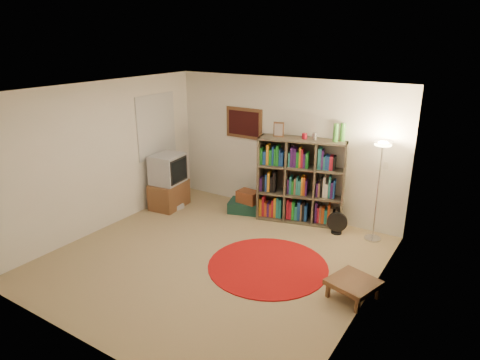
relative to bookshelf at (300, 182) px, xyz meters
The scene contains 12 objects.
room 2.08m from the bookshelf, 104.99° to the right, with size 4.54×4.54×2.54m.
bookshelf is the anchor object (origin of this frame).
floor_lamp 1.52m from the bookshelf, ahead, with size 0.34×0.34×1.66m.
floor_fan 0.97m from the bookshelf, 12.15° to the right, with size 0.34×0.23×0.38m.
tv_stand 2.52m from the bookshelf, 161.76° to the right, with size 0.58×0.78×1.06m.
dvd_box 2.48m from the bookshelf, 160.75° to the right, with size 0.30×0.27×0.09m.
suitcase 1.17m from the bookshelf, 169.24° to the right, with size 0.77×0.62×0.22m.
wicker_basket 1.04m from the bookshelf, 166.64° to the right, with size 0.41×0.31×0.22m.
duffel_bag 0.79m from the bookshelf, 146.20° to the left, with size 0.41×0.36×0.24m.
paper_towel 0.69m from the bookshelf, 167.17° to the left, with size 0.12×0.12×0.25m.
red_rug 1.92m from the bookshelf, 78.97° to the right, with size 1.75×1.75×0.02m.
side_table 2.52m from the bookshelf, 48.48° to the right, with size 0.68×0.68×0.25m.
Camera 1 is at (3.41, -4.59, 3.21)m, focal length 32.00 mm.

